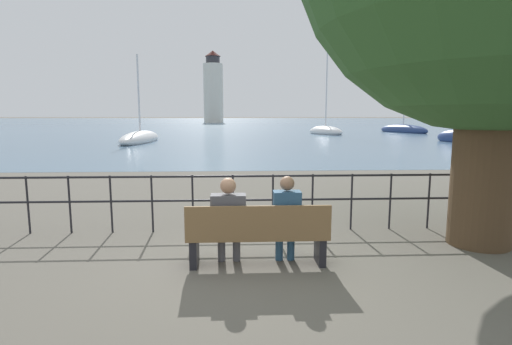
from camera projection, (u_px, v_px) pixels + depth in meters
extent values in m
plane|color=#605B51|center=(258.00, 264.00, 5.72)|extent=(1000.00, 1000.00, 0.00)
cube|color=slate|center=(238.00, 121.00, 163.54)|extent=(600.00, 300.00, 0.01)
cylinder|color=#4C3823|center=(484.00, 161.00, 6.40)|extent=(0.97, 0.97, 2.77)
cube|color=brown|center=(258.00, 235.00, 5.65)|extent=(2.00, 0.45, 0.05)
cube|color=brown|center=(258.00, 222.00, 5.42)|extent=(2.00, 0.04, 0.45)
cube|color=black|center=(194.00, 252.00, 5.64)|extent=(0.10, 0.41, 0.40)
cube|color=black|center=(320.00, 250.00, 5.73)|extent=(0.10, 0.41, 0.40)
cylinder|color=#4C4C51|center=(222.00, 246.00, 5.81)|extent=(0.11, 0.11, 0.45)
cylinder|color=#4C4C51|center=(237.00, 246.00, 5.82)|extent=(0.11, 0.11, 0.45)
cube|color=#4C4C51|center=(229.00, 229.00, 5.69)|extent=(0.41, 0.26, 0.14)
cube|color=#4C4C51|center=(228.00, 215.00, 5.57)|extent=(0.49, 0.24, 0.57)
sphere|color=#A87A5B|center=(228.00, 186.00, 5.51)|extent=(0.22, 0.22, 0.22)
cylinder|color=navy|center=(279.00, 245.00, 5.85)|extent=(0.11, 0.11, 0.45)
cylinder|color=navy|center=(291.00, 245.00, 5.86)|extent=(0.11, 0.11, 0.45)
cube|color=navy|center=(286.00, 229.00, 5.73)|extent=(0.32, 0.26, 0.14)
cube|color=navy|center=(287.00, 213.00, 5.61)|extent=(0.38, 0.24, 0.61)
sphere|color=#846047|center=(287.00, 183.00, 5.55)|extent=(0.20, 0.20, 0.20)
cylinder|color=black|center=(28.00, 205.00, 7.11)|extent=(0.04, 0.04, 1.05)
cylinder|color=black|center=(70.00, 205.00, 7.15)|extent=(0.04, 0.04, 1.05)
cylinder|color=black|center=(111.00, 204.00, 7.18)|extent=(0.04, 0.04, 1.05)
cylinder|color=black|center=(152.00, 204.00, 7.21)|extent=(0.04, 0.04, 1.05)
cylinder|color=black|center=(193.00, 203.00, 7.25)|extent=(0.04, 0.04, 1.05)
cylinder|color=black|center=(233.00, 203.00, 7.28)|extent=(0.04, 0.04, 1.05)
cylinder|color=black|center=(273.00, 203.00, 7.32)|extent=(0.04, 0.04, 1.05)
cylinder|color=black|center=(312.00, 202.00, 7.35)|extent=(0.04, 0.04, 1.05)
cylinder|color=black|center=(351.00, 202.00, 7.39)|extent=(0.04, 0.04, 1.05)
cylinder|color=black|center=(390.00, 201.00, 7.42)|extent=(0.04, 0.04, 1.05)
cylinder|color=black|center=(429.00, 201.00, 7.45)|extent=(0.04, 0.04, 1.05)
cylinder|color=black|center=(467.00, 201.00, 7.49)|extent=(0.04, 0.04, 1.05)
cylinder|color=black|center=(504.00, 200.00, 7.52)|extent=(0.04, 0.04, 1.05)
cylinder|color=black|center=(253.00, 176.00, 7.23)|extent=(13.89, 0.04, 0.04)
cylinder|color=black|center=(253.00, 200.00, 7.29)|extent=(13.89, 0.04, 0.04)
ellipsoid|color=navy|center=(403.00, 130.00, 49.34)|extent=(4.03, 8.29, 1.43)
cylinder|color=silver|center=(405.00, 102.00, 48.85)|extent=(0.14, 0.14, 6.04)
ellipsoid|color=white|center=(325.00, 132.00, 44.98)|extent=(4.03, 6.28, 1.35)
cylinder|color=silver|center=(327.00, 79.00, 44.15)|extent=(0.14, 0.14, 10.84)
ellipsoid|color=navy|center=(470.00, 139.00, 30.89)|extent=(3.99, 6.26, 1.63)
cylinder|color=silver|center=(476.00, 62.00, 30.07)|extent=(0.14, 0.14, 10.60)
ellipsoid|color=white|center=(140.00, 139.00, 31.62)|extent=(2.21, 8.94, 1.28)
cylinder|color=silver|center=(139.00, 95.00, 31.13)|extent=(0.14, 0.14, 6.14)
cylinder|color=silver|center=(213.00, 93.00, 116.25)|extent=(5.66, 5.66, 16.87)
cylinder|color=#2D2D33|center=(213.00, 60.00, 114.91)|extent=(3.96, 3.96, 2.06)
cone|color=#4C1E19|center=(213.00, 53.00, 114.64)|extent=(4.53, 4.53, 1.65)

